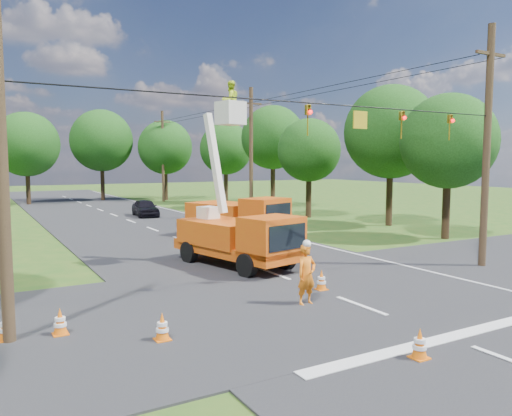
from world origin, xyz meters
TOP-DOWN VIEW (x-y plane):
  - ground at (0.00, 20.00)m, footprint 140.00×140.00m
  - road_main at (0.00, 20.00)m, footprint 12.00×100.00m
  - road_cross at (0.00, 2.00)m, footprint 56.00×10.00m
  - stop_bar at (0.00, -3.20)m, footprint 9.00×0.45m
  - edge_line at (5.60, 20.00)m, footprint 0.12×90.00m
  - bucket_truck at (-0.48, 7.10)m, footprint 3.48×6.42m
  - second_truck at (3.07, 13.89)m, footprint 4.36×6.92m
  - ground_worker at (-1.31, 1.03)m, footprint 0.73×0.52m
  - distant_car at (2.03, 28.00)m, footprint 2.02×4.24m
  - traffic_cone_0 at (-1.62, -3.74)m, footprint 0.38×0.38m
  - traffic_cone_2 at (0.50, 8.39)m, footprint 0.38×0.38m
  - traffic_cone_3 at (3.58, 9.61)m, footprint 0.38×0.38m
  - traffic_cone_4 at (-6.22, 0.22)m, footprint 0.38×0.38m
  - traffic_cone_5 at (-8.34, 1.89)m, footprint 0.38×0.38m
  - traffic_cone_6 at (-9.57, 2.13)m, footprint 0.38×0.38m
  - traffic_cone_7 at (5.37, 17.55)m, footprint 0.38×0.38m
  - traffic_cone_8 at (0.15, 2.17)m, footprint 0.38×0.38m
  - pole_right_near at (8.50, 2.00)m, footprint 1.80×0.30m
  - pole_right_mid at (8.50, 22.00)m, footprint 1.80×0.30m
  - pole_right_far at (8.50, 42.00)m, footprint 1.80×0.30m
  - pole_left at (-9.50, 2.00)m, footprint 0.30×0.30m
  - signal_span at (2.23, 1.99)m, footprint 18.00×0.29m
  - tree_right_a at (13.50, 8.00)m, footprint 5.40×5.40m
  - tree_right_b at (15.00, 14.00)m, footprint 6.40×6.40m
  - tree_right_c at (13.20, 21.00)m, footprint 5.00×5.00m
  - tree_right_d at (14.80, 29.00)m, footprint 6.00×6.00m
  - tree_right_e at (13.80, 37.00)m, footprint 5.60×5.60m
  - tree_far_a at (-5.00, 45.00)m, footprint 6.60×6.60m
  - tree_far_b at (3.00, 47.00)m, footprint 7.00×7.00m
  - tree_far_c at (9.50, 44.00)m, footprint 6.20×6.20m

SIDE VIEW (x-z plane):
  - ground at x=0.00m, z-range 0.00..0.00m
  - road_main at x=0.00m, z-range -0.03..0.03m
  - road_cross at x=0.00m, z-range -0.04..0.04m
  - stop_bar at x=0.00m, z-range -0.01..0.01m
  - edge_line at x=5.60m, z-range -0.01..0.01m
  - traffic_cone_0 at x=-1.62m, z-range 0.00..0.71m
  - traffic_cone_2 at x=0.50m, z-range 0.00..0.71m
  - traffic_cone_3 at x=3.58m, z-range 0.00..0.71m
  - traffic_cone_4 at x=-6.22m, z-range 0.00..0.71m
  - traffic_cone_5 at x=-8.34m, z-range 0.00..0.71m
  - traffic_cone_6 at x=-9.57m, z-range 0.00..0.71m
  - traffic_cone_7 at x=5.37m, z-range 0.00..0.71m
  - traffic_cone_8 at x=0.15m, z-range 0.00..0.71m
  - distant_car at x=2.03m, z-range 0.00..1.40m
  - ground_worker at x=-1.31m, z-range 0.00..1.89m
  - second_truck at x=3.07m, z-range 0.05..2.48m
  - bucket_truck at x=-0.48m, z-range -2.25..5.53m
  - pole_left at x=-9.50m, z-range 0.00..9.00m
  - pole_right_near at x=8.50m, z-range 0.11..10.11m
  - pole_right_mid at x=8.50m, z-range 0.11..10.11m
  - pole_right_far at x=8.50m, z-range 0.11..10.11m
  - tree_right_c at x=13.20m, z-range 1.40..9.23m
  - tree_right_a at x=13.50m, z-range 1.42..9.70m
  - tree_right_e at x=13.80m, z-range 1.50..10.12m
  - signal_span at x=2.23m, z-range 5.34..6.41m
  - tree_far_c at x=9.50m, z-range 1.47..10.65m
  - tree_far_a at x=-5.00m, z-range 1.44..10.94m
  - tree_right_b at x=15.00m, z-range 1.61..11.26m
  - tree_right_d at x=14.80m, z-range 1.83..11.53m
  - tree_far_b at x=3.00m, z-range 1.65..11.97m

